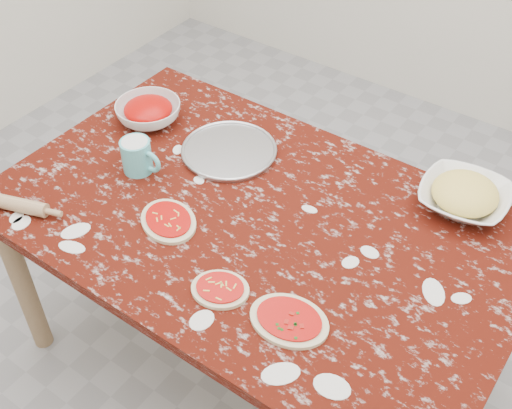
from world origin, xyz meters
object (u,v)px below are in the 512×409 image
object	(u,v)px
sauce_bowl	(149,113)
flour_mug	(138,156)
rolling_pin	(13,204)
worktable	(256,236)
cheese_bowl	(464,198)
pizza_tray	(229,151)

from	to	relation	value
sauce_bowl	flour_mug	xyz separation A→B (m)	(0.16, -0.22, 0.02)
rolling_pin	worktable	bearing A→B (deg)	33.03
flour_mug	cheese_bowl	bearing A→B (deg)	25.92
sauce_bowl	cheese_bowl	xyz separation A→B (m)	(1.09, 0.23, -0.00)
flour_mug	rolling_pin	size ratio (longest dim) A/B	0.65
worktable	rolling_pin	bearing A→B (deg)	-146.97
pizza_tray	flour_mug	xyz separation A→B (m)	(-0.18, -0.24, 0.05)
cheese_bowl	pizza_tray	bearing A→B (deg)	-164.47
pizza_tray	sauce_bowl	bearing A→B (deg)	-176.66
flour_mug	rolling_pin	distance (m)	0.41
pizza_tray	sauce_bowl	distance (m)	0.35
rolling_pin	flour_mug	bearing A→B (deg)	63.27
cheese_bowl	rolling_pin	world-z (taller)	cheese_bowl
pizza_tray	flour_mug	size ratio (longest dim) A/B	2.16
cheese_bowl	flour_mug	distance (m)	1.03
pizza_tray	rolling_pin	world-z (taller)	rolling_pin
cheese_bowl	sauce_bowl	bearing A→B (deg)	-168.23
sauce_bowl	pizza_tray	bearing A→B (deg)	3.34
rolling_pin	pizza_tray	bearing A→B (deg)	58.90
pizza_tray	cheese_bowl	xyz separation A→B (m)	(0.75, 0.21, 0.03)
worktable	sauce_bowl	world-z (taller)	sauce_bowl
flour_mug	sauce_bowl	bearing A→B (deg)	125.86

